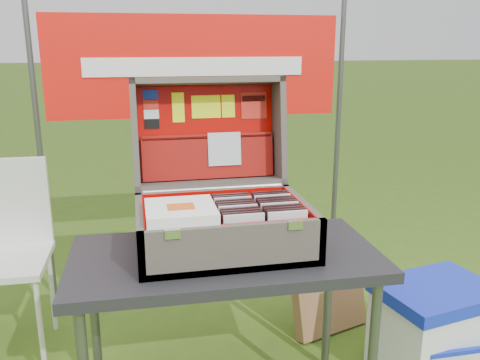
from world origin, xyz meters
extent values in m
cube|color=black|center=(-0.05, -0.06, 0.67)|extent=(1.12, 0.57, 0.04)
cylinder|color=#59595B|center=(0.45, -0.28, 0.33)|extent=(0.04, 0.04, 0.65)
cylinder|color=#59595B|center=(-0.54, 0.15, 0.33)|extent=(0.04, 0.04, 0.65)
cylinder|color=#59595B|center=(0.45, 0.15, 0.33)|extent=(0.04, 0.04, 0.65)
cube|color=#564E44|center=(-0.05, -0.02, 0.70)|extent=(0.62, 0.44, 0.02)
cube|color=#564E44|center=(-0.05, -0.23, 0.78)|extent=(0.62, 0.02, 0.17)
cube|color=#564E44|center=(-0.05, 0.19, 0.78)|extent=(0.62, 0.02, 0.17)
cube|color=#564E44|center=(-0.35, -0.02, 0.78)|extent=(0.02, 0.44, 0.17)
cube|color=#564E44|center=(0.25, -0.02, 0.78)|extent=(0.02, 0.44, 0.17)
cube|color=#C10002|center=(-0.05, -0.02, 0.72)|extent=(0.57, 0.40, 0.01)
cube|color=silver|center=(-0.25, -0.24, 0.85)|extent=(0.05, 0.01, 0.03)
cube|color=silver|center=(0.15, -0.24, 0.85)|extent=(0.05, 0.01, 0.03)
cylinder|color=silver|center=(-0.05, 0.20, 0.86)|extent=(0.56, 0.02, 0.02)
cube|color=#564E44|center=(-0.05, 0.39, 1.06)|extent=(0.62, 0.09, 0.44)
cube|color=#564E44|center=(-0.05, 0.35, 1.27)|extent=(0.62, 0.17, 0.05)
cube|color=#564E44|center=(-0.05, 0.28, 0.86)|extent=(0.62, 0.17, 0.05)
cube|color=#564E44|center=(-0.35, 0.31, 1.07)|extent=(0.02, 0.23, 0.46)
cube|color=#564E44|center=(0.25, 0.31, 1.07)|extent=(0.02, 0.23, 0.46)
cube|color=#C10002|center=(-0.05, 0.37, 1.06)|extent=(0.57, 0.06, 0.39)
cube|color=#C10002|center=(-0.05, -0.22, 0.79)|extent=(0.57, 0.01, 0.14)
cube|color=#C10002|center=(-0.05, 0.17, 0.79)|extent=(0.57, 0.01, 0.14)
cube|color=#C10002|center=(-0.33, -0.02, 0.79)|extent=(0.01, 0.40, 0.14)
cube|color=#C10002|center=(0.24, -0.02, 0.79)|extent=(0.01, 0.40, 0.14)
cube|color=maroon|center=(-0.05, 0.34, 0.96)|extent=(0.55, 0.06, 0.18)
cube|color=maroon|center=(-0.05, 0.34, 1.05)|extent=(0.54, 0.02, 0.02)
cube|color=silver|center=(0.02, 0.32, 0.99)|extent=(0.14, 0.03, 0.14)
cube|color=#1933B2|center=(-0.27, 0.39, 1.22)|extent=(0.06, 0.01, 0.04)
cube|color=red|center=(-0.27, 0.38, 1.18)|extent=(0.06, 0.01, 0.04)
cube|color=white|center=(-0.27, 0.38, 1.14)|extent=(0.06, 0.01, 0.04)
cube|color=black|center=(-0.27, 0.37, 1.10)|extent=(0.06, 0.01, 0.04)
cube|color=#E1F012|center=(-0.16, 0.38, 1.17)|extent=(0.05, 0.02, 0.12)
cube|color=#E1F012|center=(-0.05, 0.38, 1.17)|extent=(0.12, 0.02, 0.09)
cube|color=#E1F012|center=(0.05, 0.38, 1.17)|extent=(0.06, 0.02, 0.09)
cube|color=red|center=(0.16, 0.38, 1.17)|extent=(0.11, 0.02, 0.11)
cube|color=black|center=(0.16, 0.38, 1.20)|extent=(0.10, 0.01, 0.02)
cube|color=silver|center=(-0.01, -0.19, 0.80)|extent=(0.14, 0.01, 0.16)
cube|color=black|center=(-0.01, -0.17, 0.80)|extent=(0.14, 0.01, 0.16)
cube|color=black|center=(-0.01, -0.15, 0.80)|extent=(0.14, 0.01, 0.16)
cube|color=black|center=(-0.01, -0.12, 0.80)|extent=(0.14, 0.01, 0.16)
cube|color=silver|center=(-0.01, -0.10, 0.80)|extent=(0.14, 0.01, 0.16)
cube|color=black|center=(-0.01, -0.07, 0.80)|extent=(0.14, 0.01, 0.16)
cube|color=black|center=(-0.01, -0.05, 0.80)|extent=(0.14, 0.01, 0.16)
cube|color=black|center=(-0.01, -0.02, 0.80)|extent=(0.14, 0.01, 0.16)
cube|color=silver|center=(-0.01, 0.00, 0.80)|extent=(0.14, 0.01, 0.16)
cube|color=black|center=(-0.01, 0.03, 0.80)|extent=(0.14, 0.01, 0.16)
cube|color=black|center=(-0.01, 0.05, 0.80)|extent=(0.14, 0.01, 0.16)
cube|color=silver|center=(0.14, -0.19, 0.80)|extent=(0.14, 0.01, 0.16)
cube|color=black|center=(0.14, -0.17, 0.80)|extent=(0.14, 0.01, 0.16)
cube|color=black|center=(0.14, -0.15, 0.80)|extent=(0.14, 0.01, 0.16)
cube|color=black|center=(0.14, -0.12, 0.80)|extent=(0.14, 0.01, 0.16)
cube|color=silver|center=(0.14, -0.10, 0.80)|extent=(0.14, 0.01, 0.16)
cube|color=black|center=(0.14, -0.07, 0.80)|extent=(0.14, 0.01, 0.16)
cube|color=black|center=(0.14, -0.05, 0.80)|extent=(0.14, 0.01, 0.16)
cube|color=black|center=(0.14, -0.02, 0.80)|extent=(0.14, 0.01, 0.16)
cube|color=silver|center=(0.14, 0.00, 0.80)|extent=(0.14, 0.01, 0.16)
cube|color=black|center=(0.14, 0.03, 0.80)|extent=(0.14, 0.01, 0.16)
cube|color=black|center=(0.14, 0.05, 0.80)|extent=(0.14, 0.01, 0.16)
cube|color=white|center=(-0.21, -0.11, 0.86)|extent=(0.23, 0.23, 0.00)
cube|color=white|center=(-0.21, -0.11, 0.87)|extent=(0.23, 0.23, 0.00)
cube|color=white|center=(-0.21, -0.11, 0.87)|extent=(0.23, 0.23, 0.00)
cube|color=white|center=(-0.21, -0.11, 0.88)|extent=(0.23, 0.23, 0.00)
cube|color=white|center=(-0.21, -0.11, 0.88)|extent=(0.23, 0.23, 0.00)
cube|color=white|center=(-0.21, -0.11, 0.89)|extent=(0.23, 0.23, 0.00)
cube|color=white|center=(-0.21, -0.11, 0.89)|extent=(0.23, 0.23, 0.00)
cube|color=#D85919|center=(-0.21, -0.12, 0.90)|extent=(0.09, 0.07, 0.00)
cube|color=white|center=(0.89, 0.02, 0.18)|extent=(0.51, 0.42, 0.37)
cube|color=#142ABD|center=(0.89, 0.02, 0.39)|extent=(0.54, 0.45, 0.06)
cube|color=#142ABD|center=(0.89, -0.17, 0.23)|extent=(0.29, 0.02, 0.02)
cube|color=silver|center=(-0.97, 0.56, 0.46)|extent=(0.42, 0.42, 0.03)
cube|color=silver|center=(-0.97, 0.76, 0.69)|extent=(0.41, 0.04, 0.43)
cylinder|color=silver|center=(-0.80, 0.39, 0.23)|extent=(0.02, 0.02, 0.46)
cylinder|color=silver|center=(-0.80, 0.74, 0.23)|extent=(0.02, 0.02, 0.46)
cylinder|color=silver|center=(-0.80, 0.76, 0.68)|extent=(0.02, 0.02, 0.43)
cube|color=#9A6B45|center=(0.57, 0.46, 0.21)|extent=(0.44, 0.28, 0.43)
cylinder|color=#59595B|center=(-0.85, 1.10, 0.85)|extent=(0.03, 0.03, 1.70)
cylinder|color=#59595B|center=(0.85, 1.10, 0.85)|extent=(0.03, 0.03, 1.70)
cube|color=red|center=(0.00, 1.09, 1.30)|extent=(1.60, 0.02, 0.55)
cube|color=white|center=(0.00, 1.08, 1.30)|extent=(1.20, 0.00, 0.10)
camera|label=1|loc=(-0.34, -1.74, 1.42)|focal=38.00mm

